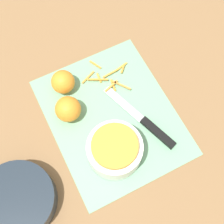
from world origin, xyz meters
TOP-DOWN VIEW (x-y plane):
  - ground_plane at (0.00, 0.00)m, footprint 4.00×4.00m
  - cutting_board at (0.00, 0.00)m, footprint 0.42×0.34m
  - bowl_speckled at (-0.10, 0.04)m, footprint 0.15×0.15m
  - bowl_dark at (-0.10, 0.31)m, footprint 0.19×0.19m
  - knife at (-0.08, -0.08)m, footprint 0.25×0.10m
  - orange_left at (0.06, 0.10)m, footprint 0.07×0.07m
  - orange_right at (0.14, 0.08)m, footprint 0.07×0.07m
  - peel_pile at (0.12, -0.04)m, footprint 0.15×0.15m

SIDE VIEW (x-z plane):
  - ground_plane at x=0.00m, z-range 0.00..0.00m
  - cutting_board at x=0.00m, z-range 0.00..0.01m
  - peel_pile at x=0.12m, z-range 0.01..0.01m
  - knife at x=-0.08m, z-range 0.00..0.02m
  - bowl_dark at x=-0.10m, z-range 0.00..0.05m
  - orange_right at x=0.14m, z-range 0.01..0.07m
  - orange_left at x=0.06m, z-range 0.01..0.08m
  - bowl_speckled at x=-0.10m, z-range 0.00..0.09m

